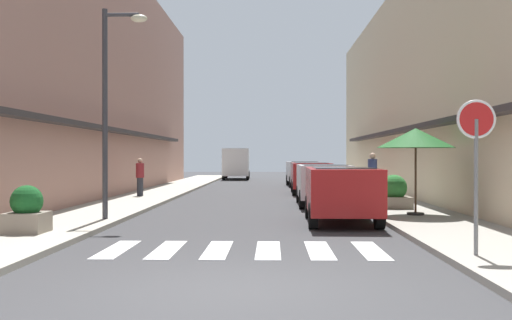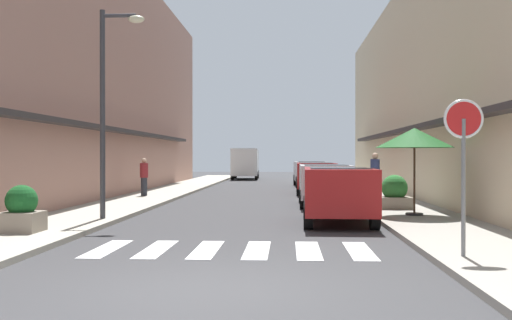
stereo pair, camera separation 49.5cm
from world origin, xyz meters
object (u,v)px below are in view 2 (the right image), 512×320
parked_car_distant (310,171)px  street_lamp (109,92)px  pedestrian_walking_near (144,176)px  planter_corner (22,211)px  delivery_van (245,161)px  pedestrian_walking_far (375,175)px  parked_car_mid (325,180)px  parked_car_near (338,188)px  parked_car_far (316,174)px  round_street_sign (464,136)px  cafe_umbrella (414,138)px  planter_midblock (394,194)px

parked_car_distant → street_lamp: size_ratio=0.80×
parked_car_distant → pedestrian_walking_near: bearing=-125.1°
street_lamp → planter_corner: bearing=-110.7°
delivery_van → pedestrian_walking_far: (6.48, -23.65, -0.35)m
street_lamp → pedestrian_walking_near: size_ratio=3.51×
parked_car_mid → delivery_van: delivery_van is taller
parked_car_mid → planter_corner: parked_car_mid is taller
parked_car_near → pedestrian_walking_far: (1.90, 6.40, 0.14)m
parked_car_mid → parked_car_far: bearing=90.0°
parked_car_near → street_lamp: bearing=-178.2°
round_street_sign → parked_car_distant: bearing=93.6°
pedestrian_walking_far → parked_car_distant: bearing=-139.7°
parked_car_distant → pedestrian_walking_far: pedestrian_walking_far is taller
parked_car_mid → cafe_umbrella: bearing=-63.5°
round_street_sign → cafe_umbrella: round_street_sign is taller
parked_car_near → parked_car_mid: 5.55m
parked_car_mid → pedestrian_walking_near: (-7.29, 3.20, 0.02)m
parked_car_far → street_lamp: (-6.02, -12.42, 2.55)m
parked_car_near → planter_midblock: size_ratio=3.73×
parked_car_far → pedestrian_walking_far: 6.14m
street_lamp → planter_corner: 4.19m
delivery_van → cafe_umbrella: bearing=-76.8°
planter_corner → planter_midblock: planter_midblock is taller
cafe_umbrella → planter_midblock: 2.69m
parked_car_near → street_lamp: street_lamp is taller
delivery_van → round_street_sign: 36.25m
pedestrian_walking_near → pedestrian_walking_far: size_ratio=0.88×
planter_corner → pedestrian_walking_near: 11.78m
parked_car_near → pedestrian_walking_far: pedestrian_walking_far is taller
round_street_sign → pedestrian_walking_near: (-8.85, 14.43, -1.16)m
round_street_sign → parked_car_near: bearing=105.3°
parked_car_near → parked_car_distant: 19.13m
parked_car_distant → pedestrian_walking_near: (-7.29, -10.38, 0.02)m
cafe_umbrella → pedestrian_walking_near: (-9.50, 7.63, -1.32)m
parked_car_near → planter_midblock: (2.03, 3.22, -0.34)m
pedestrian_walking_far → cafe_umbrella: bearing=35.1°
planter_corner → parked_car_distant: bearing=72.3°
street_lamp → planter_midblock: bearing=22.9°
planter_corner → pedestrian_walking_far: size_ratio=0.58×
parked_car_distant → planter_corner: size_ratio=4.30×
planter_midblock → pedestrian_walking_near: pedestrian_walking_near is taller
parked_car_mid → street_lamp: bearing=-136.4°
planter_corner → pedestrian_walking_near: size_ratio=0.65×
delivery_van → round_street_sign: bearing=-80.2°
parked_car_mid → round_street_sign: round_street_sign is taller
parked_car_far → planter_corner: size_ratio=4.06×
round_street_sign → planter_midblock: round_street_sign is taller
planter_corner → planter_midblock: bearing=34.3°
round_street_sign → parked_car_far: bearing=95.0°
parked_car_near → delivery_van: bearing=98.7°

